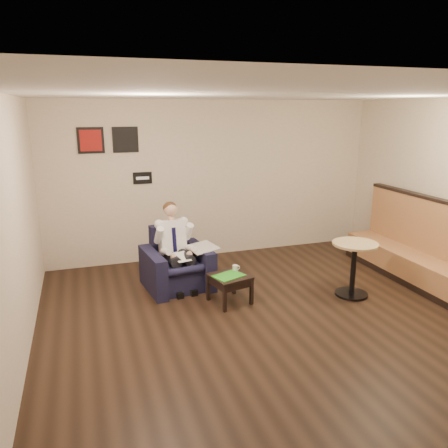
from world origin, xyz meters
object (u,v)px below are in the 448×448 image
object	(u,v)px
armchair	(177,259)
seated_man	(179,251)
smartphone	(227,271)
cafe_table	(353,269)
coffee_mug	(235,268)
banquette	(411,239)
side_table	(230,289)
green_folder	(229,276)

from	to	relation	value
armchair	seated_man	world-z (taller)	seated_man
seated_man	smartphone	size ratio (longest dim) A/B	9.82
seated_man	cafe_table	size ratio (longest dim) A/B	1.54
coffee_mug	smartphone	distance (m)	0.13
smartphone	banquette	distance (m)	3.04
coffee_mug	cafe_table	distance (m)	1.71
seated_man	coffee_mug	bearing A→B (deg)	-43.42
armchair	side_table	size ratio (longest dim) A/B	1.88
armchair	green_folder	bearing A→B (deg)	-62.07
seated_man	green_folder	world-z (taller)	seated_man
coffee_mug	cafe_table	xyz separation A→B (m)	(1.65, -0.47, -0.05)
armchair	green_folder	world-z (taller)	armchair
seated_man	banquette	world-z (taller)	banquette
armchair	seated_man	xyz separation A→B (m)	(0.01, -0.12, 0.17)
green_folder	coffee_mug	size ratio (longest dim) A/B	4.74
smartphone	cafe_table	bearing A→B (deg)	-18.79
armchair	coffee_mug	world-z (taller)	armchair
banquette	smartphone	bearing A→B (deg)	176.67
seated_man	banquette	distance (m)	3.66
banquette	side_table	bearing A→B (deg)	179.50
armchair	banquette	xyz separation A→B (m)	(3.61, -0.79, 0.20)
seated_man	armchair	bearing A→B (deg)	90.00
banquette	cafe_table	distance (m)	1.31
side_table	seated_man	bearing A→B (deg)	131.00
smartphone	coffee_mug	bearing A→B (deg)	-7.10
side_table	smartphone	size ratio (longest dim) A/B	3.93
seated_man	coffee_mug	size ratio (longest dim) A/B	14.47
coffee_mug	seated_man	bearing A→B (deg)	143.90
side_table	banquette	world-z (taller)	banquette
smartphone	seated_man	bearing A→B (deg)	135.22
smartphone	banquette	bearing A→B (deg)	-7.06
seated_man	side_table	bearing A→B (deg)	-56.32
smartphone	cafe_table	world-z (taller)	cafe_table
smartphone	green_folder	bearing A→B (deg)	-103.96
seated_man	green_folder	distance (m)	0.89
cafe_table	seated_man	bearing A→B (deg)	157.37
armchair	banquette	distance (m)	3.71
side_table	banquette	bearing A→B (deg)	-0.50
green_folder	smartphone	size ratio (longest dim) A/B	3.21
side_table	smartphone	distance (m)	0.25
armchair	cafe_table	bearing A→B (deg)	-32.19
coffee_mug	banquette	xyz separation A→B (m)	(2.90, -0.17, 0.21)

